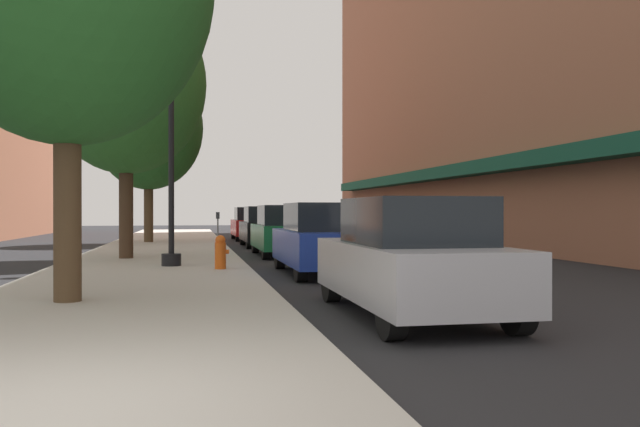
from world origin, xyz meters
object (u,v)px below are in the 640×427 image
object	(u,v)px
car_black	(265,227)
car_red	(251,224)
car_silver	(411,259)
tree_mid	(148,128)
parking_meter_near	(218,224)
lamppost	(171,141)
car_green	(284,231)
car_blue	(323,240)
tree_far	(126,83)
fire_hydrant	(221,252)

from	to	relation	value
car_black	car_red	bearing A→B (deg)	88.67
car_silver	car_black	size ratio (longest dim) A/B	1.00
tree_mid	car_black	bearing A→B (deg)	-29.01
parking_meter_near	car_silver	size ratio (longest dim) A/B	0.30
car_silver	car_black	bearing A→B (deg)	89.92
parking_meter_near	lamppost	bearing A→B (deg)	-99.10
car_green	car_red	world-z (taller)	same
tree_mid	car_black	size ratio (longest dim) A/B	1.80
car_blue	car_green	size ratio (longest dim) A/B	1.00
lamppost	car_black	size ratio (longest dim) A/B	1.37
car_green	car_black	world-z (taller)	same
lamppost	car_blue	bearing A→B (deg)	-25.23
tree_far	car_silver	size ratio (longest dim) A/B	1.78
car_green	car_red	size ratio (longest dim) A/B	1.00
car_blue	car_black	world-z (taller)	same
car_green	car_black	xyz separation A→B (m)	(0.00, 5.62, 0.00)
lamppost	tree_mid	bearing A→B (deg)	95.86
lamppost	fire_hydrant	distance (m)	3.13
car_black	fire_hydrant	bearing A→B (deg)	-102.89
car_black	parking_meter_near	bearing A→B (deg)	-161.43
lamppost	car_black	distance (m)	11.12
lamppost	car_red	size ratio (longest dim) A/B	1.37
car_blue	car_green	xyz separation A→B (m)	(0.00, 6.31, 0.00)
tree_mid	car_red	bearing A→B (deg)	35.63
parking_meter_near	car_blue	world-z (taller)	car_blue
car_silver	lamppost	bearing A→B (deg)	113.92
lamppost	car_blue	distance (m)	4.53
tree_far	fire_hydrant	bearing A→B (deg)	-58.20
tree_far	car_blue	world-z (taller)	tree_far
tree_far	lamppost	bearing A→B (deg)	-65.24
fire_hydrant	car_red	distance (m)	17.67
parking_meter_near	car_green	xyz separation A→B (m)	(1.95, -4.91, -0.14)
lamppost	fire_hydrant	size ratio (longest dim) A/B	7.47
car_red	car_green	bearing A→B (deg)	-89.24
parking_meter_near	car_red	distance (m)	7.10
fire_hydrant	car_red	bearing A→B (deg)	82.42
parking_meter_near	car_red	world-z (taller)	car_red
car_red	tree_far	bearing A→B (deg)	-108.96
car_silver	car_red	bearing A→B (deg)	89.92
tree_far	car_silver	distance (m)	12.56
car_blue	car_red	size ratio (longest dim) A/B	1.00
parking_meter_near	tree_far	size ratio (longest dim) A/B	0.17
parking_meter_near	tree_mid	bearing A→B (deg)	130.31
car_silver	car_black	distance (m)	18.11
car_blue	car_black	bearing A→B (deg)	88.99
car_green	car_silver	bearing A→B (deg)	-91.32
car_red	car_black	bearing A→B (deg)	-89.24
tree_far	car_green	xyz separation A→B (m)	(4.83, 1.75, -4.34)
fire_hydrant	tree_far	distance (m)	6.63
tree_mid	car_green	world-z (taller)	tree_mid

